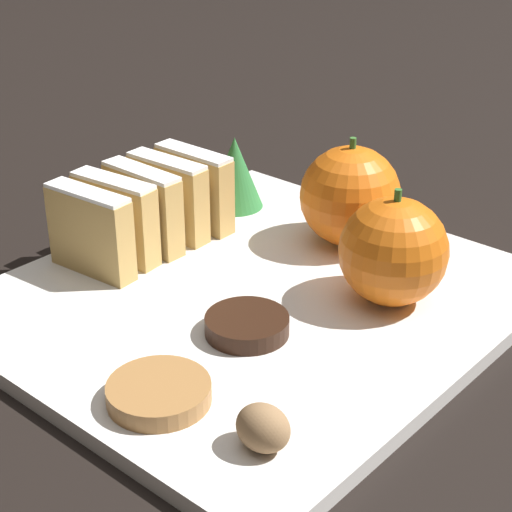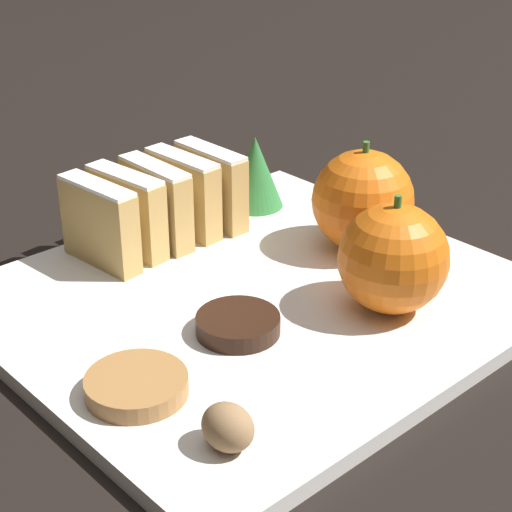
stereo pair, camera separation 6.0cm
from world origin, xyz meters
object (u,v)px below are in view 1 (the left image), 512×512
orange_near (393,251)px  walnut (263,428)px  orange_far (351,196)px  chocolate_cookie (247,325)px

orange_near → walnut: 0.18m
orange_near → orange_far: bearing=143.3°
orange_near → orange_far: (-0.08, 0.06, 0.00)m
walnut → chocolate_cookie: size_ratio=0.57×
orange_far → walnut: 0.26m
orange_near → orange_far: size_ratio=0.96×
orange_near → walnut: size_ratio=2.64×
orange_near → walnut: bearing=-78.4°
orange_far → chocolate_cookie: 0.16m
orange_far → chocolate_cookie: (0.03, -0.16, -0.03)m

